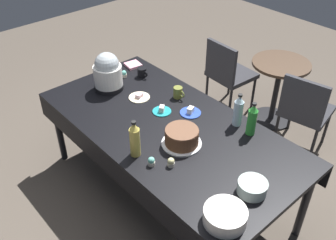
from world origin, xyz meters
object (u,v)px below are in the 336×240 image
soda_bottle_ginger_ale (135,140)px  coffee_mug_black (142,72)px  round_cafe_table (278,81)px  maroon_chair_left (228,71)px  slow_cooker (108,72)px  cupcake_vanilla (171,162)px  coffee_mug_olive (178,92)px  dessert_plate_cobalt (191,112)px  ceramic_snack_bowl (225,216)px  soda_bottle_water (238,111)px  cupcake_lemon (151,162)px  dessert_plate_cream (139,97)px  glass_salad_bowl (252,187)px  soda_bottle_lime_soda (252,120)px  frosted_layer_cake (182,137)px  maroon_chair_right (305,108)px  cupcake_mint (124,74)px  potluck_table (168,131)px  dessert_plate_teal (162,110)px

soda_bottle_ginger_ale → coffee_mug_black: soda_bottle_ginger_ale is taller
coffee_mug_black → round_cafe_table: size_ratio=0.17×
maroon_chair_left → round_cafe_table: (0.50, 0.22, 0.01)m
slow_cooker → maroon_chair_left: bearing=81.6°
cupcake_vanilla → coffee_mug_black: size_ratio=0.54×
coffee_mug_olive → dessert_plate_cobalt: bearing=-19.4°
ceramic_snack_bowl → soda_bottle_water: (-0.57, 0.79, 0.08)m
cupcake_lemon → coffee_mug_olive: 0.88m
dessert_plate_cream → soda_bottle_ginger_ale: bearing=-40.1°
glass_salad_bowl → soda_bottle_lime_soda: (-0.39, 0.47, 0.08)m
frosted_layer_cake → dessert_plate_cream: (-0.70, 0.15, -0.05)m
glass_salad_bowl → cupcake_vanilla: bearing=-156.9°
soda_bottle_water → maroon_chair_right: bearing=86.1°
slow_cooker → cupcake_vanilla: 1.16m
maroon_chair_left → soda_bottle_ginger_ale: bearing=-69.7°
cupcake_vanilla → slow_cooker: bearing=166.9°
coffee_mug_olive → soda_bottle_water: bearing=7.7°
glass_salad_bowl → maroon_chair_left: bearing=134.6°
cupcake_mint → dessert_plate_cobalt: bearing=3.6°
slow_cooker → cupcake_vanilla: slow_cooker is taller
dessert_plate_cobalt → cupcake_lemon: size_ratio=2.57×
potluck_table → soda_bottle_ginger_ale: 0.46m
slow_cooker → dessert_plate_teal: 0.62m
coffee_mug_olive → round_cafe_table: 1.32m
round_cafe_table → dessert_plate_cobalt: bearing=-87.7°
potluck_table → dessert_plate_cream: 0.47m
slow_cooker → cupcake_vanilla: size_ratio=5.17×
cupcake_mint → round_cafe_table: (0.79, 1.41, -0.28)m
ceramic_snack_bowl → dessert_plate_cobalt: 1.10m
dessert_plate_cobalt → maroon_chair_left: maroon_chair_left is taller
soda_bottle_water → coffee_mug_black: 1.09m
frosted_layer_cake → glass_salad_bowl: bearing=0.6°
dessert_plate_teal → cupcake_mint: bearing=170.8°
potluck_table → cupcake_mint: (-0.84, 0.19, 0.09)m
cupcake_lemon → soda_bottle_water: 0.81m
soda_bottle_water → soda_bottle_lime_soda: size_ratio=1.01×
cupcake_vanilla → maroon_chair_right: 1.70m
frosted_layer_cake → soda_bottle_lime_soda: 0.54m
glass_salad_bowl → round_cafe_table: size_ratio=0.26×
slow_cooker → round_cafe_table: (0.71, 1.64, -0.42)m
round_cafe_table → cupcake_lemon: bearing=-81.0°
coffee_mug_olive → maroon_chair_left: 1.14m
cupcake_vanilla → coffee_mug_olive: size_ratio=0.56×
dessert_plate_teal → glass_salad_bowl: bearing=-8.4°
glass_salad_bowl → dessert_plate_cream: (-1.34, 0.15, -0.03)m
soda_bottle_ginger_ale → coffee_mug_olive: (-0.35, 0.73, -0.08)m
cupcake_lemon → dessert_plate_cobalt: bearing=112.3°
cupcake_vanilla → coffee_mug_olive: bearing=133.9°
dessert_plate_cobalt → potluck_table: bearing=-91.0°
soda_bottle_ginger_ale → maroon_chair_left: size_ratio=0.34×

